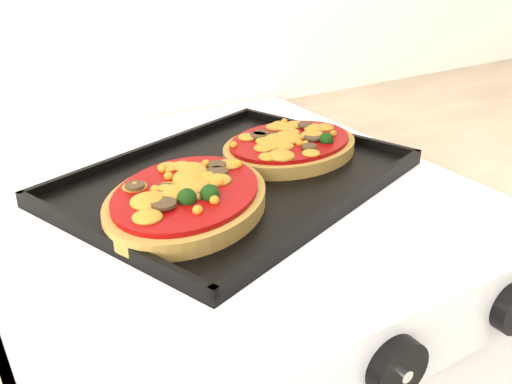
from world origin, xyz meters
TOP-DOWN VIEW (x-y plane):
  - control_panel at (-0.01, 1.39)m, footprint 0.60×0.02m
  - knob_center at (-0.01, 1.37)m, footprint 0.06×0.02m
  - baking_tray at (0.01, 1.68)m, footprint 0.51×0.44m
  - pizza_left at (-0.08, 1.63)m, footprint 0.29×0.28m
  - pizza_right at (0.11, 1.71)m, footprint 0.24×0.20m

SIDE VIEW (x-z plane):
  - control_panel at x=-0.01m, z-range 0.81..0.90m
  - knob_center at x=-0.01m, z-range 0.82..0.89m
  - baking_tray at x=0.01m, z-range 0.91..0.93m
  - pizza_right at x=0.11m, z-range 0.92..0.95m
  - pizza_left at x=-0.08m, z-range 0.92..0.95m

